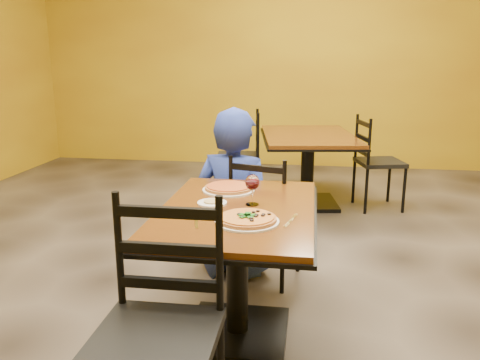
% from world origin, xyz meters
% --- Properties ---
extents(floor, '(7.00, 8.00, 0.01)m').
position_xyz_m(floor, '(0.00, 0.00, 0.00)').
color(floor, black).
rests_on(floor, ground).
extents(wall_back, '(7.00, 0.01, 3.00)m').
position_xyz_m(wall_back, '(0.00, 4.00, 1.50)').
color(wall_back, gold).
rests_on(wall_back, ground).
extents(table_main, '(0.83, 1.23, 0.75)m').
position_xyz_m(table_main, '(0.00, -0.50, 0.56)').
color(table_main, '#5C2D0E').
rests_on(table_main, floor).
extents(table_second, '(1.12, 1.50, 0.75)m').
position_xyz_m(table_second, '(0.34, 2.07, 0.56)').
color(table_second, '#5C2D0E').
rests_on(table_second, floor).
extents(chair_main_near, '(0.46, 0.46, 1.01)m').
position_xyz_m(chair_main_near, '(-0.17, -1.38, 0.50)').
color(chair_main_near, black).
rests_on(chair_main_near, floor).
extents(chair_main_far, '(0.49, 0.49, 0.90)m').
position_xyz_m(chair_main_far, '(0.08, 0.26, 0.45)').
color(chair_main_far, black).
rests_on(chair_main_far, floor).
extents(chair_second_left, '(0.50, 0.50, 0.98)m').
position_xyz_m(chair_second_left, '(-0.39, 2.07, 0.49)').
color(chair_second_left, black).
rests_on(chair_second_left, floor).
extents(chair_second_right, '(0.52, 0.52, 0.95)m').
position_xyz_m(chair_second_right, '(1.06, 2.07, 0.47)').
color(chair_second_right, black).
rests_on(chair_second_right, floor).
extents(diner, '(0.68, 0.53, 1.19)m').
position_xyz_m(diner, '(-0.15, 0.34, 0.60)').
color(diner, navy).
rests_on(diner, floor).
extents(plate_main, '(0.31, 0.31, 0.01)m').
position_xyz_m(plate_main, '(0.08, -0.72, 0.76)').
color(plate_main, white).
rests_on(plate_main, table_main).
extents(pizza_main, '(0.28, 0.28, 0.02)m').
position_xyz_m(pizza_main, '(0.08, -0.72, 0.77)').
color(pizza_main, maroon).
rests_on(pizza_main, plate_main).
extents(plate_far, '(0.31, 0.31, 0.01)m').
position_xyz_m(plate_far, '(-0.10, -0.18, 0.76)').
color(plate_far, white).
rests_on(plate_far, table_main).
extents(pizza_far, '(0.28, 0.28, 0.02)m').
position_xyz_m(pizza_far, '(-0.10, -0.18, 0.77)').
color(pizza_far, '#C46825').
rests_on(pizza_far, plate_far).
extents(side_plate, '(0.16, 0.16, 0.01)m').
position_xyz_m(side_plate, '(-0.14, -0.45, 0.76)').
color(side_plate, white).
rests_on(side_plate, table_main).
extents(dip, '(0.09, 0.09, 0.01)m').
position_xyz_m(dip, '(-0.14, -0.45, 0.76)').
color(dip, tan).
rests_on(dip, side_plate).
extents(wine_glass, '(0.08, 0.08, 0.18)m').
position_xyz_m(wine_glass, '(0.07, -0.43, 0.84)').
color(wine_glass, white).
rests_on(wine_glass, table_main).
extents(fork, '(0.06, 0.19, 0.00)m').
position_xyz_m(fork, '(-0.16, -0.75, 0.75)').
color(fork, silver).
rests_on(fork, table_main).
extents(knife, '(0.06, 0.21, 0.00)m').
position_xyz_m(knife, '(0.29, -0.67, 0.75)').
color(knife, silver).
rests_on(knife, table_main).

